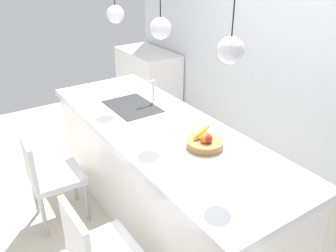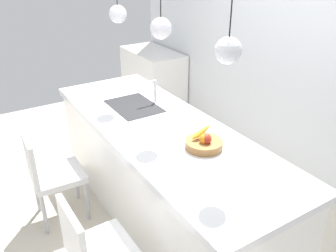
% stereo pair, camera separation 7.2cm
% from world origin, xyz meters
% --- Properties ---
extents(floor, '(6.60, 6.60, 0.00)m').
position_xyz_m(floor, '(0.00, 0.00, 0.00)').
color(floor, beige).
rests_on(floor, ground).
extents(back_wall, '(6.00, 0.10, 2.60)m').
position_xyz_m(back_wall, '(0.00, 1.65, 1.30)').
color(back_wall, white).
rests_on(back_wall, ground).
extents(kitchen_island, '(2.74, 0.95, 0.95)m').
position_xyz_m(kitchen_island, '(0.00, 0.00, 0.48)').
color(kitchen_island, white).
rests_on(kitchen_island, ground).
extents(sink_basin, '(0.56, 0.40, 0.02)m').
position_xyz_m(sink_basin, '(-0.52, 0.00, 0.95)').
color(sink_basin, '#2D2D30').
rests_on(sink_basin, kitchen_island).
extents(faucet, '(0.02, 0.17, 0.22)m').
position_xyz_m(faucet, '(-0.52, 0.21, 1.09)').
color(faucet, silver).
rests_on(faucet, kitchen_island).
extents(fruit_bowl, '(0.28, 0.28, 0.16)m').
position_xyz_m(fruit_bowl, '(0.47, 0.09, 0.99)').
color(fruit_bowl, '#9E6B38').
rests_on(fruit_bowl, kitchen_island).
extents(side_counter, '(1.10, 0.60, 0.89)m').
position_xyz_m(side_counter, '(-2.40, 1.28, 0.45)').
color(side_counter, white).
rests_on(side_counter, ground).
extents(chair_near, '(0.44, 0.47, 0.89)m').
position_xyz_m(chair_near, '(-0.51, -0.87, 0.50)').
color(chair_near, silver).
rests_on(chair_near, ground).
extents(chair_middle, '(0.45, 0.42, 0.88)m').
position_xyz_m(chair_middle, '(0.55, -0.87, 0.50)').
color(chair_middle, white).
rests_on(chair_middle, ground).
extents(pendant_light_left, '(0.16, 0.16, 0.76)m').
position_xyz_m(pendant_light_left, '(-0.76, 0.00, 1.77)').
color(pendant_light_left, silver).
extents(pendant_light_center, '(0.16, 0.16, 0.76)m').
position_xyz_m(pendant_light_center, '(0.00, 0.00, 1.77)').
color(pendant_light_center, silver).
extents(pendant_light_right, '(0.16, 0.16, 0.76)m').
position_xyz_m(pendant_light_right, '(0.76, 0.00, 1.77)').
color(pendant_light_right, silver).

